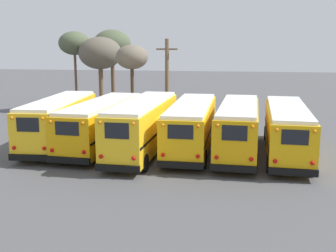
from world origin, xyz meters
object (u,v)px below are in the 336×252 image
Objects in this scene: school_bus_1 at (103,122)px; school_bus_2 at (143,125)px; utility_pole at (167,81)px; school_bus_5 at (287,129)px; bare_tree_3 at (112,45)px; school_bus_0 at (59,121)px; bare_tree_1 at (132,58)px; school_bus_3 at (192,125)px; school_bus_4 at (238,127)px; bare_tree_0 at (100,54)px; bare_tree_2 at (74,44)px.

school_bus_2 is (2.96, -0.95, 0.11)m from school_bus_1.
utility_pole is at bearing 90.27° from school_bus_2.
school_bus_5 is 23.40m from bare_tree_3.
school_bus_0 is at bearing -122.85° from utility_pole.
school_bus_0 is 10.93m from bare_tree_1.
school_bus_3 is (5.92, 0.04, 0.01)m from school_bus_1.
school_bus_3 is 3.02m from school_bus_4.
bare_tree_1 is 0.82× the size of bare_tree_3.
bare_tree_3 is (-3.65, 6.52, 1.12)m from bare_tree_1.
school_bus_2 is 5.93m from school_bus_4.
bare_tree_0 is 5.68m from bare_tree_1.
bare_tree_0 is at bearing -100.02° from bare_tree_3.
bare_tree_0 is (-16.27, 13.89, 4.17)m from school_bus_5.
bare_tree_0 is (-4.43, 13.62, 4.15)m from school_bus_1.
school_bus_4 is 14.33m from bare_tree_1.
bare_tree_1 reaches higher than school_bus_4.
school_bus_1 is 16.97m from bare_tree_2.
bare_tree_0 is at bearing 139.52° from school_bus_5.
school_bus_0 is 1.36× the size of bare_tree_0.
utility_pole is at bearing -32.63° from bare_tree_0.
school_bus_3 is 19.62m from bare_tree_3.
school_bus_1 is 10.48m from bare_tree_1.
school_bus_4 is at bearing -46.86° from bare_tree_0.
school_bus_3 is (8.88, 0.21, -0.05)m from school_bus_0.
school_bus_1 is at bearing -71.99° from bare_tree_0.
school_bus_1 is 1.32× the size of bare_tree_3.
utility_pole is at bearing 108.71° from school_bus_3.
school_bus_3 is (2.96, 0.99, -0.10)m from school_bus_2.
school_bus_2 is 3.12m from school_bus_3.
school_bus_3 is 1.50× the size of utility_pole.
school_bus_0 is 0.94× the size of school_bus_3.
bare_tree_1 is at bearing 140.58° from school_bus_5.
school_bus_0 reaches higher than school_bus_1.
bare_tree_0 reaches higher than school_bus_0.
bare_tree_2 is (-13.26, 14.39, 5.08)m from school_bus_3.
school_bus_3 is at bearing 18.51° from school_bus_2.
school_bus_4 is at bearing -42.79° from bare_tree_2.
bare_tree_3 is (-1.01, 16.41, 4.94)m from school_bus_0.
bare_tree_2 reaches higher than school_bus_2.
school_bus_2 is at bearing -63.11° from bare_tree_0.
school_bus_4 is (5.92, 0.37, -0.05)m from school_bus_2.
school_bus_0 is at bearing 178.03° from school_bus_4.
utility_pole is 8.97m from bare_tree_0.
school_bus_3 is 1.35× the size of bare_tree_2.
school_bus_5 is (14.80, -0.09, -0.08)m from school_bus_0.
bare_tree_2 is (-7.34, 14.44, 5.09)m from school_bus_1.
school_bus_0 is at bearing -86.48° from bare_tree_3.
bare_tree_3 reaches higher than school_bus_5.
school_bus_0 is 0.94× the size of school_bus_5.
bare_tree_0 is at bearing 96.09° from school_bus_0.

